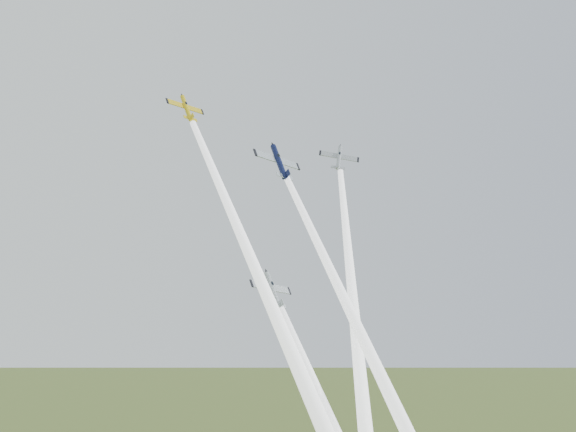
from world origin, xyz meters
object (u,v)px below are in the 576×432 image
(plane_navy, at_px, (279,162))
(plane_silver_low, at_px, (273,290))
(plane_silver_right, at_px, (339,158))
(plane_yellow, at_px, (186,108))

(plane_navy, xyz_separation_m, plane_silver_low, (-1.77, -2.12, -19.13))
(plane_silver_low, bearing_deg, plane_silver_right, 13.58)
(plane_silver_right, relative_size, plane_silver_low, 0.91)
(plane_navy, bearing_deg, plane_silver_right, 14.54)
(plane_silver_right, bearing_deg, plane_silver_low, -125.75)
(plane_silver_low, bearing_deg, plane_yellow, 125.98)
(plane_navy, bearing_deg, plane_silver_low, -146.74)
(plane_silver_right, bearing_deg, plane_yellow, -152.47)
(plane_navy, distance_m, plane_silver_right, 17.29)
(plane_navy, height_order, plane_silver_right, plane_silver_right)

